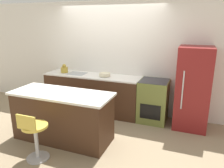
{
  "coord_description": "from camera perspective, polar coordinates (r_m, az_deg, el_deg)",
  "views": [
    {
      "loc": [
        1.9,
        -4.19,
        2.14
      ],
      "look_at": [
        0.43,
        -0.37,
        0.96
      ],
      "focal_mm": 35.0,
      "sensor_mm": 36.0,
      "label": 1
    }
  ],
  "objects": [
    {
      "name": "ground_plane",
      "position": [
        5.07,
        -3.04,
        -8.89
      ],
      "size": [
        14.0,
        14.0,
        0.0
      ],
      "primitive_type": "plane",
      "color": "#998466"
    },
    {
      "name": "wall_back",
      "position": [
        5.28,
        -0.3,
        6.92
      ],
      "size": [
        8.0,
        0.06,
        2.6
      ],
      "color": "white",
      "rests_on": "ground_plane"
    },
    {
      "name": "back_counter",
      "position": [
        5.32,
        -5.12,
        -2.43
      ],
      "size": [
        2.33,
        0.61,
        0.92
      ],
      "color": "#422819",
      "rests_on": "ground_plane"
    },
    {
      "name": "kitchen_island",
      "position": [
        4.15,
        -12.76,
        -8.19
      ],
      "size": [
        1.85,
        0.74,
        0.91
      ],
      "color": "#422819",
      "rests_on": "ground_plane"
    },
    {
      "name": "oven_range",
      "position": [
        4.88,
        10.73,
        -4.35
      ],
      "size": [
        0.61,
        0.62,
        0.92
      ],
      "color": "olive",
      "rests_on": "ground_plane"
    },
    {
      "name": "refrigerator",
      "position": [
        4.68,
        20.35,
        -1.1
      ],
      "size": [
        0.65,
        0.67,
        1.67
      ],
      "color": "maroon",
      "rests_on": "ground_plane"
    },
    {
      "name": "stool_chair",
      "position": [
        3.7,
        -19.53,
        -12.64
      ],
      "size": [
        0.4,
        0.4,
        0.82
      ],
      "color": "#B7B7BC",
      "rests_on": "ground_plane"
    },
    {
      "name": "kettle",
      "position": [
        5.52,
        -12.35,
        3.83
      ],
      "size": [
        0.18,
        0.18,
        0.21
      ],
      "color": "#B29333",
      "rests_on": "back_counter"
    },
    {
      "name": "mixing_bowl",
      "position": [
        5.02,
        -1.95,
        2.48
      ],
      "size": [
        0.26,
        0.26,
        0.07
      ],
      "color": "beige",
      "rests_on": "back_counter"
    }
  ]
}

